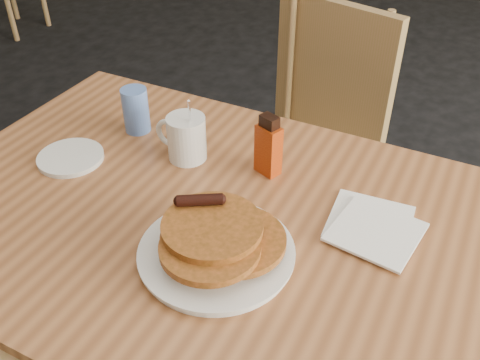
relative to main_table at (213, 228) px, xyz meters
name	(u,v)px	position (x,y,z in m)	size (l,w,h in m)	color
main_table	(213,228)	(0.00, 0.00, 0.00)	(1.34, 0.91, 0.75)	#A6663A
chair_main_far	(318,127)	(-0.02, 0.73, -0.15)	(0.52, 0.53, 0.95)	#9C7449
pancake_plate	(216,245)	(0.07, -0.10, 0.07)	(0.30, 0.30, 0.10)	white
coffee_mug	(185,137)	(-0.16, 0.16, 0.10)	(0.13, 0.09, 0.17)	white
syrup_bottle	(268,147)	(0.04, 0.19, 0.11)	(0.06, 0.05, 0.15)	maroon
napkin_stack	(373,227)	(0.31, 0.11, 0.05)	(0.20, 0.21, 0.01)	white
blue_tumbler	(136,110)	(-0.34, 0.21, 0.10)	(0.07, 0.07, 0.12)	#577CCC
side_saucer	(71,157)	(-0.40, 0.02, 0.05)	(0.16, 0.16, 0.01)	white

